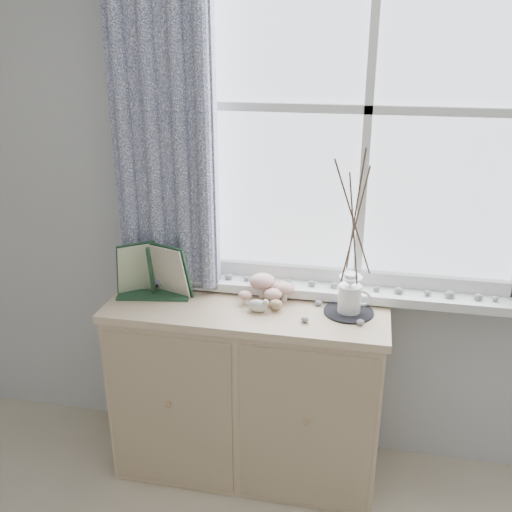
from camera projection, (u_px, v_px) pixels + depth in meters
The scene contains 9 objects.
room_shell at pixel (67, 305), 0.63m from camera, with size 4.04×4.04×2.62m.
sideboard at pixel (247, 390), 2.58m from camera, with size 1.20×0.45×0.85m.
botanical_book at pixel (150, 273), 2.44m from camera, with size 0.37×0.13×0.25m, color #1D3C26, non-canonical shape.
toadstool_cluster at pixel (268, 287), 2.46m from camera, with size 0.24×0.17×0.11m.
wooden_eggs at pixel (273, 300), 2.41m from camera, with size 0.10×0.11×0.07m.
songbird_figurine at pixel (257, 305), 2.37m from camera, with size 0.11×0.05×0.06m, color white, non-canonical shape.
crocheted_doily at pixel (349, 312), 2.36m from camera, with size 0.21×0.21×0.01m, color black.
twig_pitcher at pixel (355, 218), 2.22m from camera, with size 0.28×0.28×0.72m.
sideboard_pebbles at pixel (318, 310), 2.36m from camera, with size 0.33×0.23×0.02m.
Camera 1 is at (0.32, -0.38, 1.94)m, focal length 40.00 mm.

